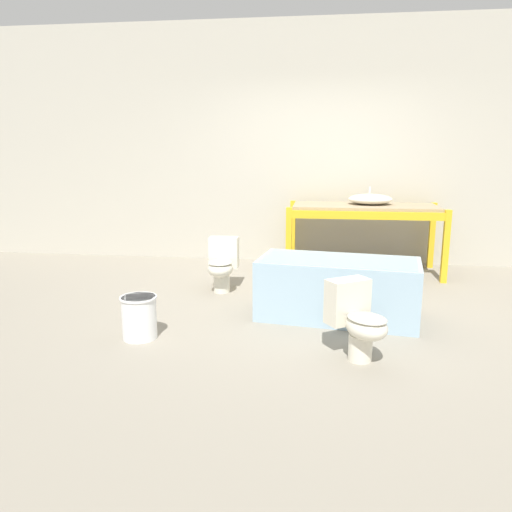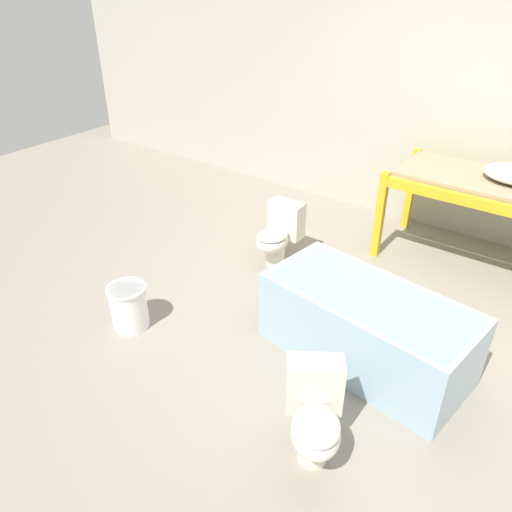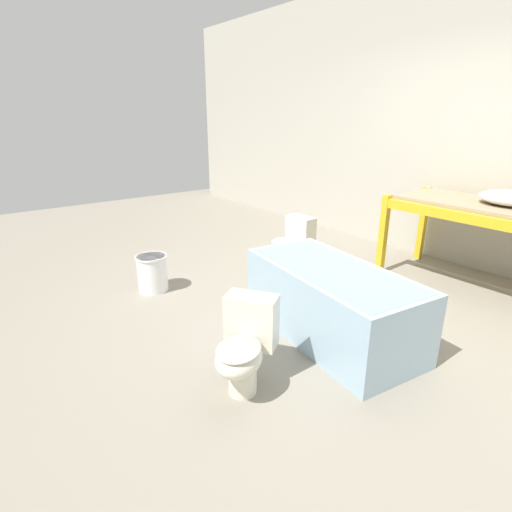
{
  "view_description": "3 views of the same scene",
  "coord_description": "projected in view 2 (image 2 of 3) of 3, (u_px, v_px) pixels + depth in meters",
  "views": [
    {
      "loc": [
        0.07,
        -4.91,
        1.55
      ],
      "look_at": [
        -0.49,
        -0.75,
        0.64
      ],
      "focal_mm": 35.0,
      "sensor_mm": 36.0,
      "label": 1
    },
    {
      "loc": [
        1.24,
        -3.08,
        2.5
      ],
      "look_at": [
        -0.57,
        -0.62,
        0.69
      ],
      "focal_mm": 35.0,
      "sensor_mm": 36.0,
      "label": 2
    },
    {
      "loc": [
        2.07,
        -2.57,
        1.64
      ],
      "look_at": [
        -0.42,
        -0.63,
        0.52
      ],
      "focal_mm": 28.0,
      "sensor_mm": 36.0,
      "label": 3
    }
  ],
  "objects": [
    {
      "name": "toilet_far",
      "position": [
        315.0,
        414.0,
        2.79
      ],
      "size": [
        0.52,
        0.58,
        0.58
      ],
      "rotation": [
        0.0,
        0.0,
        0.59
      ],
      "color": "silver",
      "rests_on": "ground_plane"
    },
    {
      "name": "warehouse_wall_rear",
      "position": [
        474.0,
        73.0,
        4.6
      ],
      "size": [
        10.8,
        0.08,
        3.2
      ],
      "color": "#B2AD9E",
      "rests_on": "ground_plane"
    },
    {
      "name": "bathtub_main",
      "position": [
        367.0,
        323.0,
        3.48
      ],
      "size": [
        1.53,
        0.87,
        0.56
      ],
      "rotation": [
        0.0,
        0.0,
        -0.14
      ],
      "color": "#99B7CC",
      "rests_on": "ground_plane"
    },
    {
      "name": "shelving_rack",
      "position": [
        501.0,
        195.0,
        4.33
      ],
      "size": [
        1.89,
        0.84,
        0.86
      ],
      "color": "gold",
      "rests_on": "ground_plane"
    },
    {
      "name": "bucket_white",
      "position": [
        129.0,
        306.0,
        3.87
      ],
      "size": [
        0.3,
        0.3,
        0.36
      ],
      "color": "white",
      "rests_on": "ground_plane"
    },
    {
      "name": "ground_plane",
      "position": [
        358.0,
        318.0,
        4.04
      ],
      "size": [
        12.0,
        12.0,
        0.0
      ],
      "primitive_type": "plane",
      "color": "gray"
    },
    {
      "name": "toilet_near",
      "position": [
        278.0,
        234.0,
        4.62
      ],
      "size": [
        0.33,
        0.5,
        0.58
      ],
      "rotation": [
        0.0,
        0.0,
        0.03
      ],
      "color": "silver",
      "rests_on": "ground_plane"
    }
  ]
}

